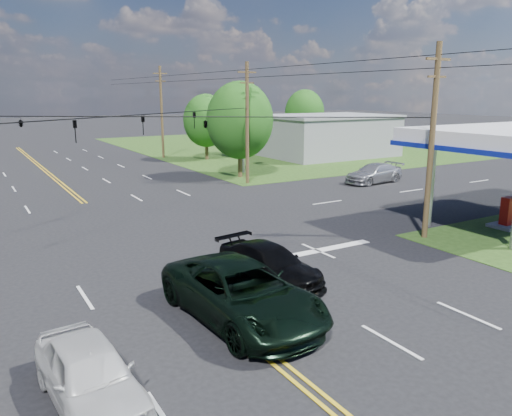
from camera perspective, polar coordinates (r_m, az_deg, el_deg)
ground at (r=27.31m, az=-15.39°, el=-2.64°), size 280.00×280.00×0.00m
grass_ne at (r=71.41m, az=5.18°, el=7.24°), size 46.00×48.00×0.03m
stop_bar at (r=22.25m, az=2.99°, el=-5.76°), size 10.00×0.50×0.02m
retail_ne at (r=58.69m, az=8.17°, el=8.07°), size 14.00×10.00×4.40m
pole_se at (r=25.84m, az=19.45°, el=7.31°), size 1.60×0.28×9.50m
pole_ne at (r=39.80m, az=-1.02°, el=9.81°), size 1.60×0.28×9.50m
pole_right_far at (r=57.04m, az=-10.74°, el=10.82°), size 1.60×0.28×10.00m
span_wire_signals at (r=26.38m, az=-16.18°, el=10.00°), size 26.00×18.00×1.13m
power_lines at (r=24.47m, az=-15.32°, el=15.96°), size 26.04×100.00×0.64m
tree_right_a at (r=42.91m, az=-1.86°, el=9.97°), size 5.70×5.70×8.18m
tree_right_b at (r=54.75m, az=-5.73°, el=9.90°), size 4.94×4.94×7.09m
tree_far_r at (r=68.90m, az=5.57°, el=10.81°), size 5.32×5.32×7.63m
pickup_dkgreen at (r=16.21m, az=-1.61°, el=-9.64°), size 3.44×6.77×1.83m
suv_black at (r=19.32m, az=1.53°, el=-6.43°), size 2.69×5.22×1.45m
pickup_white at (r=12.87m, az=-18.51°, el=-17.53°), size 2.12×4.60×1.53m
sedan_far at (r=41.71m, az=13.33°, el=3.88°), size 5.50×2.62×1.55m
polesign_ne at (r=45.07m, az=-1.51°, el=11.65°), size 2.16×0.29×7.83m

